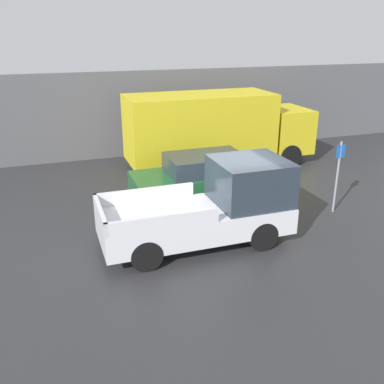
# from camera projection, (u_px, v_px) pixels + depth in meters

# --- Properties ---
(ground_plane) EXTENTS (60.00, 60.00, 0.00)m
(ground_plane) POSITION_uv_depth(u_px,v_px,m) (226.00, 228.00, 12.61)
(ground_plane) COLOR #2D2D30
(building_wall) EXTENTS (28.00, 0.15, 3.78)m
(building_wall) POSITION_uv_depth(u_px,v_px,m) (153.00, 113.00, 19.45)
(building_wall) COLOR #56565B
(building_wall) RESTS_ON ground
(pickup_truck) EXTENTS (5.06, 2.04, 2.23)m
(pickup_truck) POSITION_uv_depth(u_px,v_px,m) (214.00, 206.00, 11.48)
(pickup_truck) COLOR silver
(pickup_truck) RESTS_ON ground
(car) EXTENTS (4.66, 1.96, 1.57)m
(car) POSITION_uv_depth(u_px,v_px,m) (202.00, 177.00, 14.45)
(car) COLOR #1E592D
(car) RESTS_ON ground
(delivery_truck) EXTENTS (7.81, 2.46, 3.06)m
(delivery_truck) POSITION_uv_depth(u_px,v_px,m) (215.00, 128.00, 17.65)
(delivery_truck) COLOR gold
(delivery_truck) RESTS_ON ground
(parking_sign) EXTENTS (0.30, 0.07, 2.30)m
(parking_sign) POSITION_uv_depth(u_px,v_px,m) (338.00, 173.00, 13.27)
(parking_sign) COLOR gray
(parking_sign) RESTS_ON ground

